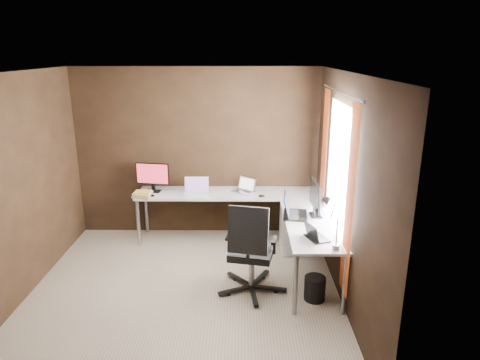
{
  "coord_description": "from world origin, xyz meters",
  "views": [
    {
      "loc": [
        0.69,
        -4.4,
        2.72
      ],
      "look_at": [
        0.65,
        0.95,
        1.09
      ],
      "focal_mm": 32.0,
      "sensor_mm": 36.0,
      "label": 1
    }
  ],
  "objects_px": {
    "laptop_black_big": "(292,211)",
    "desk_lamp": "(330,217)",
    "drawer_pedestal": "(296,230)",
    "wastebasket": "(315,288)",
    "laptop_silver": "(245,189)",
    "monitor_left": "(153,176)",
    "book_stack": "(143,194)",
    "laptop_black_small": "(315,235)",
    "office_chair": "(251,266)",
    "monitor_right": "(315,197)",
    "laptop_white": "(197,190)"
  },
  "relations": [
    {
      "from": "monitor_left",
      "to": "laptop_black_big",
      "type": "height_order",
      "value": "monitor_left"
    },
    {
      "from": "drawer_pedestal",
      "to": "monitor_right",
      "type": "height_order",
      "value": "monitor_right"
    },
    {
      "from": "monitor_left",
      "to": "laptop_white",
      "type": "height_order",
      "value": "monitor_left"
    },
    {
      "from": "laptop_black_big",
      "to": "desk_lamp",
      "type": "distance_m",
      "value": 0.98
    },
    {
      "from": "drawer_pedestal",
      "to": "monitor_left",
      "type": "bearing_deg",
      "value": 169.07
    },
    {
      "from": "drawer_pedestal",
      "to": "monitor_right",
      "type": "distance_m",
      "value": 0.9
    },
    {
      "from": "monitor_left",
      "to": "laptop_white",
      "type": "xyz_separation_m",
      "value": [
        0.65,
        -0.1,
        -0.19
      ]
    },
    {
      "from": "laptop_silver",
      "to": "drawer_pedestal",
      "type": "bearing_deg",
      "value": 10.87
    },
    {
      "from": "monitor_left",
      "to": "wastebasket",
      "type": "bearing_deg",
      "value": -29.46
    },
    {
      "from": "laptop_silver",
      "to": "book_stack",
      "type": "distance_m",
      "value": 1.46
    },
    {
      "from": "laptop_black_big",
      "to": "desk_lamp",
      "type": "height_order",
      "value": "desk_lamp"
    },
    {
      "from": "monitor_left",
      "to": "wastebasket",
      "type": "distance_m",
      "value": 2.83
    },
    {
      "from": "wastebasket",
      "to": "laptop_white",
      "type": "bearing_deg",
      "value": 133.41
    },
    {
      "from": "laptop_silver",
      "to": "desk_lamp",
      "type": "distance_m",
      "value": 2.05
    },
    {
      "from": "book_stack",
      "to": "laptop_black_big",
      "type": "bearing_deg",
      "value": -18.93
    },
    {
      "from": "monitor_left",
      "to": "monitor_right",
      "type": "bearing_deg",
      "value": -14.69
    },
    {
      "from": "laptop_black_big",
      "to": "laptop_white",
      "type": "bearing_deg",
      "value": 63.74
    },
    {
      "from": "laptop_black_small",
      "to": "desk_lamp",
      "type": "xyz_separation_m",
      "value": [
        0.11,
        -0.2,
        0.3
      ]
    },
    {
      "from": "office_chair",
      "to": "wastebasket",
      "type": "distance_m",
      "value": 0.76
    },
    {
      "from": "laptop_silver",
      "to": "laptop_black_small",
      "type": "distance_m",
      "value": 1.8
    },
    {
      "from": "monitor_right",
      "to": "wastebasket",
      "type": "relative_size",
      "value": 1.99
    },
    {
      "from": "monitor_left",
      "to": "laptop_black_big",
      "type": "xyz_separation_m",
      "value": [
        1.93,
        -0.94,
        -0.18
      ]
    },
    {
      "from": "laptop_silver",
      "to": "wastebasket",
      "type": "relative_size",
      "value": 1.33
    },
    {
      "from": "drawer_pedestal",
      "to": "office_chair",
      "type": "xyz_separation_m",
      "value": [
        -0.65,
        -1.12,
        0.03
      ]
    },
    {
      "from": "laptop_silver",
      "to": "desk_lamp",
      "type": "xyz_separation_m",
      "value": [
        0.88,
        -1.83,
        0.3
      ]
    },
    {
      "from": "desk_lamp",
      "to": "drawer_pedestal",
      "type": "bearing_deg",
      "value": 98.7
    },
    {
      "from": "laptop_white",
      "to": "wastebasket",
      "type": "distance_m",
      "value": 2.26
    },
    {
      "from": "book_stack",
      "to": "drawer_pedestal",
      "type": "bearing_deg",
      "value": -3.97
    },
    {
      "from": "monitor_right",
      "to": "desk_lamp",
      "type": "height_order",
      "value": "desk_lamp"
    },
    {
      "from": "drawer_pedestal",
      "to": "laptop_white",
      "type": "bearing_deg",
      "value": 168.28
    },
    {
      "from": "monitor_right",
      "to": "laptop_white",
      "type": "xyz_separation_m",
      "value": [
        -1.56,
        0.85,
        -0.21
      ]
    },
    {
      "from": "laptop_white",
      "to": "laptop_black_big",
      "type": "relative_size",
      "value": 0.79
    },
    {
      "from": "desk_lamp",
      "to": "laptop_black_small",
      "type": "bearing_deg",
      "value": 121.96
    },
    {
      "from": "desk_lamp",
      "to": "wastebasket",
      "type": "bearing_deg",
      "value": 120.94
    },
    {
      "from": "monitor_left",
      "to": "book_stack",
      "type": "height_order",
      "value": "monitor_left"
    },
    {
      "from": "laptop_white",
      "to": "laptop_silver",
      "type": "relative_size",
      "value": 0.96
    },
    {
      "from": "monitor_right",
      "to": "laptop_black_small",
      "type": "bearing_deg",
      "value": 169.05
    },
    {
      "from": "book_stack",
      "to": "monitor_right",
      "type": "bearing_deg",
      "value": -17.03
    },
    {
      "from": "wastebasket",
      "to": "monitor_left",
      "type": "bearing_deg",
      "value": 141.84
    },
    {
      "from": "laptop_black_small",
      "to": "wastebasket",
      "type": "height_order",
      "value": "laptop_black_small"
    },
    {
      "from": "monitor_right",
      "to": "book_stack",
      "type": "xyz_separation_m",
      "value": [
        -2.31,
        0.71,
        -0.22
      ]
    },
    {
      "from": "drawer_pedestal",
      "to": "wastebasket",
      "type": "bearing_deg",
      "value": -86.86
    },
    {
      "from": "drawer_pedestal",
      "to": "laptop_black_big",
      "type": "relative_size",
      "value": 1.35
    },
    {
      "from": "drawer_pedestal",
      "to": "wastebasket",
      "type": "height_order",
      "value": "drawer_pedestal"
    },
    {
      "from": "monitor_right",
      "to": "wastebasket",
      "type": "bearing_deg",
      "value": 171.35
    },
    {
      "from": "laptop_white",
      "to": "office_chair",
      "type": "bearing_deg",
      "value": -62.79
    },
    {
      "from": "drawer_pedestal",
      "to": "book_stack",
      "type": "height_order",
      "value": "book_stack"
    },
    {
      "from": "monitor_right",
      "to": "office_chair",
      "type": "distance_m",
      "value": 1.18
    },
    {
      "from": "laptop_silver",
      "to": "monitor_right",
      "type": "bearing_deg",
      "value": -8.19
    },
    {
      "from": "book_stack",
      "to": "office_chair",
      "type": "xyz_separation_m",
      "value": [
        1.51,
        -1.27,
        -0.44
      ]
    }
  ]
}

